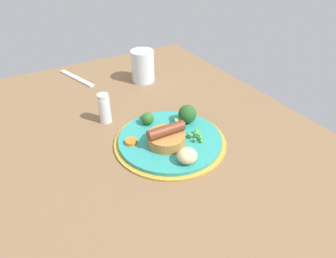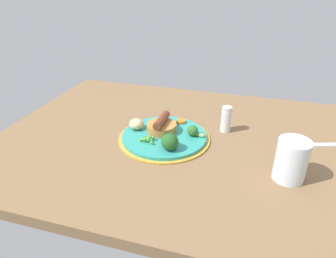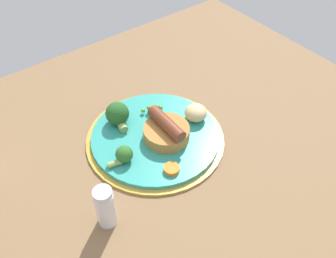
% 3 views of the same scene
% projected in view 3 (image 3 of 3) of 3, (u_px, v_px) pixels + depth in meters
% --- Properties ---
extents(dining_table, '(1.10, 0.80, 0.03)m').
position_uv_depth(dining_table, '(140.00, 162.00, 0.72)').
color(dining_table, brown).
rests_on(dining_table, ground).
extents(dinner_plate, '(0.27, 0.27, 0.01)m').
position_uv_depth(dinner_plate, '(155.00, 138.00, 0.73)').
color(dinner_plate, '#B79333').
rests_on(dinner_plate, dining_table).
extents(sausage_pudding, '(0.09, 0.09, 0.05)m').
position_uv_depth(sausage_pudding, '(167.00, 132.00, 0.71)').
color(sausage_pudding, '#AD7538').
rests_on(sausage_pudding, dinner_plate).
extents(pea_pile, '(0.05, 0.03, 0.02)m').
position_uv_depth(pea_pile, '(152.00, 109.00, 0.76)').
color(pea_pile, '#519440').
rests_on(pea_pile, dinner_plate).
extents(broccoli_floret_near, '(0.05, 0.06, 0.05)m').
position_uv_depth(broccoli_floret_near, '(118.00, 114.00, 0.74)').
color(broccoli_floret_near, '#235623').
rests_on(broccoli_floret_near, dinner_plate).
extents(broccoli_floret_far, '(0.05, 0.03, 0.03)m').
position_uv_depth(broccoli_floret_far, '(123.00, 155.00, 0.67)').
color(broccoli_floret_far, '#2D6628').
rests_on(broccoli_floret_far, dinner_plate).
extents(potato_chunk_0, '(0.06, 0.06, 0.03)m').
position_uv_depth(potato_chunk_0, '(196.00, 113.00, 0.75)').
color(potato_chunk_0, '#CCB77F').
rests_on(potato_chunk_0, dinner_plate).
extents(carrot_slice_0, '(0.03, 0.03, 0.01)m').
position_uv_depth(carrot_slice_0, '(172.00, 169.00, 0.66)').
color(carrot_slice_0, orange).
rests_on(carrot_slice_0, dinner_plate).
extents(salt_shaker, '(0.03, 0.03, 0.08)m').
position_uv_depth(salt_shaker, '(105.00, 207.00, 0.58)').
color(salt_shaker, silver).
rests_on(salt_shaker, dining_table).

